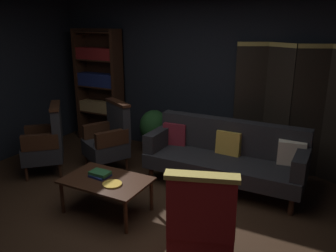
{
  "coord_description": "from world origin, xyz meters",
  "views": [
    {
      "loc": [
        1.9,
        -2.81,
        2.21
      ],
      "look_at": [
        0.0,
        0.8,
        0.95
      ],
      "focal_mm": 37.1,
      "sensor_mm": 36.0,
      "label": 1
    }
  ],
  "objects_px": {
    "armchair_gilt_accent": "(201,224)",
    "armchair_wing_right": "(109,138)",
    "velvet_couch": "(226,154)",
    "brass_tray": "(112,184)",
    "armchair_wing_left": "(47,142)",
    "bookshelf": "(100,83)",
    "coffee_table": "(106,183)",
    "book_navy_cloth": "(100,175)",
    "potted_plant": "(154,129)",
    "folding_screen": "(292,109)",
    "book_green_cloth": "(100,173)"
  },
  "relations": [
    {
      "from": "velvet_couch",
      "to": "potted_plant",
      "type": "relative_size",
      "value": 2.73
    },
    {
      "from": "armchair_wing_left",
      "to": "armchair_wing_right",
      "type": "distance_m",
      "value": 0.91
    },
    {
      "from": "coffee_table",
      "to": "armchair_wing_left",
      "type": "bearing_deg",
      "value": 161.28
    },
    {
      "from": "potted_plant",
      "to": "book_navy_cloth",
      "type": "height_order",
      "value": "potted_plant"
    },
    {
      "from": "velvet_couch",
      "to": "book_navy_cloth",
      "type": "xyz_separation_m",
      "value": [
        -1.12,
        -1.31,
        -0.02
      ]
    },
    {
      "from": "velvet_couch",
      "to": "potted_plant",
      "type": "height_order",
      "value": "velvet_couch"
    },
    {
      "from": "bookshelf",
      "to": "coffee_table",
      "type": "height_order",
      "value": "bookshelf"
    },
    {
      "from": "coffee_table",
      "to": "book_navy_cloth",
      "type": "bearing_deg",
      "value": 164.41
    },
    {
      "from": "brass_tray",
      "to": "book_navy_cloth",
      "type": "bearing_deg",
      "value": 157.25
    },
    {
      "from": "coffee_table",
      "to": "armchair_wing_right",
      "type": "distance_m",
      "value": 1.28
    },
    {
      "from": "bookshelf",
      "to": "potted_plant",
      "type": "bearing_deg",
      "value": -10.21
    },
    {
      "from": "bookshelf",
      "to": "armchair_gilt_accent",
      "type": "distance_m",
      "value": 4.01
    },
    {
      "from": "bookshelf",
      "to": "potted_plant",
      "type": "height_order",
      "value": "bookshelf"
    },
    {
      "from": "armchair_gilt_accent",
      "to": "book_navy_cloth",
      "type": "distance_m",
      "value": 1.56
    },
    {
      "from": "folding_screen",
      "to": "armchair_wing_left",
      "type": "height_order",
      "value": "folding_screen"
    },
    {
      "from": "folding_screen",
      "to": "armchair_wing_right",
      "type": "bearing_deg",
      "value": -155.74
    },
    {
      "from": "velvet_couch",
      "to": "book_green_cloth",
      "type": "relative_size",
      "value": 9.08
    },
    {
      "from": "armchair_gilt_accent",
      "to": "brass_tray",
      "type": "height_order",
      "value": "armchair_gilt_accent"
    },
    {
      "from": "armchair_wing_left",
      "to": "potted_plant",
      "type": "relative_size",
      "value": 1.34
    },
    {
      "from": "folding_screen",
      "to": "bookshelf",
      "type": "relative_size",
      "value": 0.93
    },
    {
      "from": "armchair_wing_left",
      "to": "brass_tray",
      "type": "xyz_separation_m",
      "value": [
        1.6,
        -0.57,
        -0.06
      ]
    },
    {
      "from": "bookshelf",
      "to": "brass_tray",
      "type": "distance_m",
      "value": 2.91
    },
    {
      "from": "potted_plant",
      "to": "coffee_table",
      "type": "bearing_deg",
      "value": -77.32
    },
    {
      "from": "bookshelf",
      "to": "potted_plant",
      "type": "relative_size",
      "value": 2.64
    },
    {
      "from": "armchair_gilt_accent",
      "to": "brass_tray",
      "type": "distance_m",
      "value": 1.28
    },
    {
      "from": "bookshelf",
      "to": "brass_tray",
      "type": "height_order",
      "value": "bookshelf"
    },
    {
      "from": "velvet_couch",
      "to": "brass_tray",
      "type": "xyz_separation_m",
      "value": [
        -0.86,
        -1.42,
        -0.03
      ]
    },
    {
      "from": "armchair_gilt_accent",
      "to": "potted_plant",
      "type": "distance_m",
      "value": 2.91
    },
    {
      "from": "coffee_table",
      "to": "book_green_cloth",
      "type": "xyz_separation_m",
      "value": [
        -0.11,
        0.03,
        0.09
      ]
    },
    {
      "from": "armchair_wing_right",
      "to": "brass_tray",
      "type": "bearing_deg",
      "value": -51.91
    },
    {
      "from": "velvet_couch",
      "to": "armchair_wing_left",
      "type": "relative_size",
      "value": 2.04
    },
    {
      "from": "armchair_gilt_accent",
      "to": "armchair_wing_right",
      "type": "height_order",
      "value": "same"
    },
    {
      "from": "coffee_table",
      "to": "potted_plant",
      "type": "distance_m",
      "value": 1.9
    },
    {
      "from": "armchair_gilt_accent",
      "to": "armchair_wing_left",
      "type": "distance_m",
      "value": 2.98
    },
    {
      "from": "bookshelf",
      "to": "armchair_wing_left",
      "type": "height_order",
      "value": "bookshelf"
    },
    {
      "from": "potted_plant",
      "to": "brass_tray",
      "type": "bearing_deg",
      "value": -73.75
    },
    {
      "from": "armchair_wing_right",
      "to": "potted_plant",
      "type": "relative_size",
      "value": 1.34
    },
    {
      "from": "brass_tray",
      "to": "bookshelf",
      "type": "bearing_deg",
      "value": 130.43
    },
    {
      "from": "armchair_wing_left",
      "to": "potted_plant",
      "type": "height_order",
      "value": "armchair_wing_left"
    },
    {
      "from": "bookshelf",
      "to": "armchair_gilt_accent",
      "type": "height_order",
      "value": "bookshelf"
    },
    {
      "from": "book_navy_cloth",
      "to": "brass_tray",
      "type": "distance_m",
      "value": 0.28
    },
    {
      "from": "armchair_wing_left",
      "to": "brass_tray",
      "type": "bearing_deg",
      "value": -19.59
    },
    {
      "from": "velvet_couch",
      "to": "armchair_wing_left",
      "type": "xyz_separation_m",
      "value": [
        -2.46,
        -0.85,
        0.04
      ]
    },
    {
      "from": "armchair_wing_left",
      "to": "armchair_wing_right",
      "type": "bearing_deg",
      "value": 37.1
    },
    {
      "from": "armchair_gilt_accent",
      "to": "book_navy_cloth",
      "type": "xyz_separation_m",
      "value": [
        -1.49,
        0.47,
        -0.06
      ]
    },
    {
      "from": "armchair_wing_right",
      "to": "book_navy_cloth",
      "type": "height_order",
      "value": "armchair_wing_right"
    },
    {
      "from": "potted_plant",
      "to": "book_navy_cloth",
      "type": "xyz_separation_m",
      "value": [
        0.3,
        -1.82,
        -0.01
      ]
    },
    {
      "from": "armchair_wing_left",
      "to": "armchair_wing_right",
      "type": "xyz_separation_m",
      "value": [
        0.72,
        0.55,
        0.0
      ]
    },
    {
      "from": "folding_screen",
      "to": "brass_tray",
      "type": "distance_m",
      "value": 2.76
    },
    {
      "from": "velvet_couch",
      "to": "brass_tray",
      "type": "relative_size",
      "value": 9.63
    }
  ]
}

